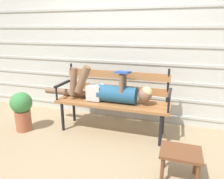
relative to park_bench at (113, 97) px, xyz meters
name	(u,v)px	position (x,y,z in m)	size (l,w,h in m)	color
ground_plane	(108,137)	(0.00, -0.25, -0.52)	(12.00, 12.00, 0.00)	tan
house_siding	(123,45)	(0.00, 0.52, 0.70)	(5.37, 0.08, 2.44)	beige
park_bench	(113,97)	(0.00, 0.00, 0.00)	(1.61, 0.46, 0.95)	#9E6638
reclining_person	(108,91)	(-0.06, -0.07, 0.10)	(1.67, 0.25, 0.52)	#23567A
footstool	(180,156)	(0.95, -0.81, -0.26)	(0.40, 0.31, 0.31)	brown
potted_plant	(22,109)	(-1.28, -0.42, -0.18)	(0.31, 0.31, 0.59)	#AD5B3D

